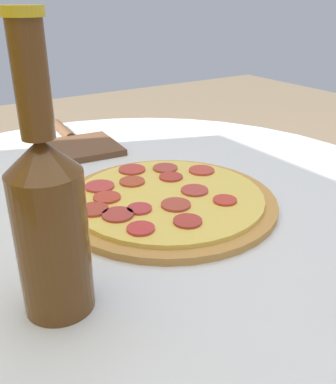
{
  "coord_description": "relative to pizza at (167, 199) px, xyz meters",
  "views": [
    {
      "loc": [
        -0.5,
        0.27,
        1.02
      ],
      "look_at": [
        -0.04,
        -0.04,
        0.76
      ],
      "focal_mm": 40.0,
      "sensor_mm": 36.0,
      "label": 1
    }
  ],
  "objects": [
    {
      "name": "pizza",
      "position": [
        0.0,
        0.0,
        0.0
      ],
      "size": [
        0.31,
        0.31,
        0.02
      ],
      "color": "#B77F3D",
      "rests_on": "table"
    },
    {
      "name": "table",
      "position": [
        0.04,
        0.03,
        -0.18
      ],
      "size": [
        0.93,
        0.93,
        0.74
      ],
      "color": "silver",
      "rests_on": "ground_plane"
    },
    {
      "name": "beer_bottle",
      "position": [
        -0.13,
        0.21,
        0.09
      ],
      "size": [
        0.07,
        0.07,
        0.27
      ],
      "color": "#563314",
      "rests_on": "table"
    },
    {
      "name": "pizza_paddle",
      "position": [
        0.31,
        0.01,
        -0.0
      ],
      "size": [
        0.27,
        0.15,
        0.02
      ],
      "rotation": [
        0.0,
        0.0,
        -0.09
      ],
      "color": "brown",
      "rests_on": "table"
    }
  ]
}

